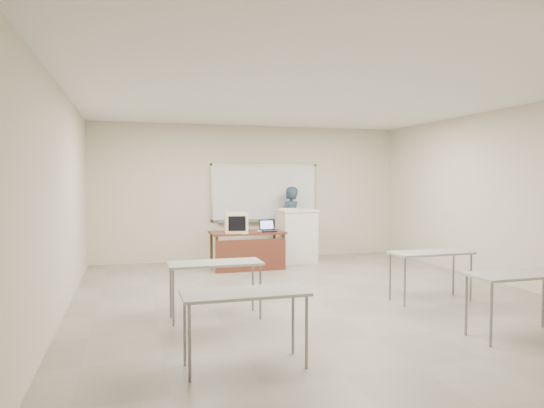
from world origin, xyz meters
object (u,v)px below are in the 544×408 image
object	(u,v)px
instructor_desk	(248,242)
presenter	(290,223)
mouse	(259,231)
whiteboard	(265,193)
laptop	(268,229)
podium	(297,236)
crt_monitor	(236,222)
keyboard	(289,209)

from	to	relation	value
instructor_desk	presenter	xyz separation A→B (m)	(1.21, 1.02, 0.27)
instructor_desk	mouse	world-z (taller)	mouse
whiteboard	laptop	xyz separation A→B (m)	(-0.30, -1.32, -0.67)
whiteboard	podium	size ratio (longest dim) A/B	2.17
podium	crt_monitor	xyz separation A→B (m)	(-1.45, -0.55, 0.37)
instructor_desk	keyboard	distance (m)	1.36
crt_monitor	keyboard	xyz separation A→B (m)	(1.30, 0.63, 0.21)
laptop	whiteboard	bearing A→B (deg)	75.96
mouse	laptop	bearing A→B (deg)	1.74
whiteboard	podium	xyz separation A→B (m)	(0.50, -0.77, -0.91)
crt_monitor	presenter	xyz separation A→B (m)	(1.46, 1.03, -0.13)
podium	keyboard	size ratio (longest dim) A/B	2.65
whiteboard	crt_monitor	world-z (taller)	whiteboard
whiteboard	mouse	size ratio (longest dim) A/B	24.52
instructor_desk	laptop	bearing A→B (deg)	-2.69
mouse	podium	bearing A→B (deg)	13.34
crt_monitor	laptop	distance (m)	0.67
crt_monitor	mouse	size ratio (longest dim) A/B	4.81
instructor_desk	presenter	world-z (taller)	presenter
keyboard	presenter	bearing A→B (deg)	80.44
crt_monitor	presenter	bearing A→B (deg)	42.44
crt_monitor	keyboard	size ratio (longest dim) A/B	1.13
instructor_desk	crt_monitor	xyz separation A→B (m)	(-0.25, -0.01, 0.40)
crt_monitor	presenter	distance (m)	1.79
mouse	presenter	bearing A→B (deg)	29.10
podium	whiteboard	bearing A→B (deg)	117.54
podium	mouse	xyz separation A→B (m)	(-1.00, -0.62, 0.20)
podium	crt_monitor	size ratio (longest dim) A/B	2.35
podium	laptop	bearing A→B (deg)	-151.06
whiteboard	podium	bearing A→B (deg)	-56.93
crt_monitor	laptop	size ratio (longest dim) A/B	1.56
podium	mouse	distance (m)	1.19
instructor_desk	keyboard	size ratio (longest dim) A/B	3.39
crt_monitor	instructor_desk	bearing A→B (deg)	10.09
whiteboard	crt_monitor	bearing A→B (deg)	-125.82
podium	instructor_desk	bearing A→B (deg)	-161.49
presenter	instructor_desk	bearing A→B (deg)	6.20
instructor_desk	crt_monitor	world-z (taller)	crt_monitor
instructor_desk	whiteboard	bearing A→B (deg)	61.07
whiteboard	keyboard	distance (m)	0.84
keyboard	presenter	size ratio (longest dim) A/B	0.26
whiteboard	presenter	xyz separation A→B (m)	(0.51, -0.29, -0.67)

